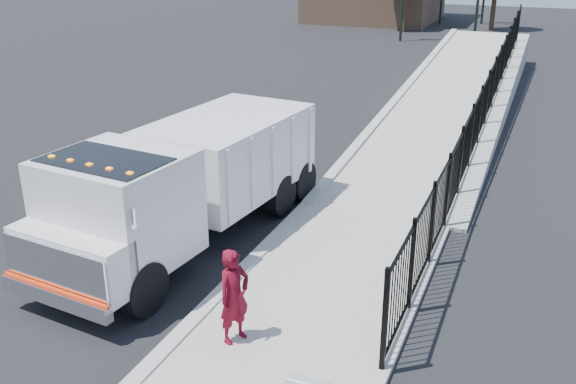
% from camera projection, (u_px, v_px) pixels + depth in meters
% --- Properties ---
extents(ground, '(120.00, 120.00, 0.00)m').
position_uv_depth(ground, '(240.00, 277.00, 13.45)').
color(ground, black).
rests_on(ground, ground).
extents(sidewalk, '(3.55, 12.00, 0.12)m').
position_uv_depth(sidewalk, '(289.00, 349.00, 11.03)').
color(sidewalk, '#9E998E').
rests_on(sidewalk, ground).
extents(curb, '(0.30, 12.00, 0.16)m').
position_uv_depth(curb, '(192.00, 324.00, 11.70)').
color(curb, '#ADAAA3').
rests_on(curb, ground).
extents(ramp, '(3.95, 24.06, 3.19)m').
position_uv_depth(ramp, '(458.00, 109.00, 26.45)').
color(ramp, '#9E998E').
rests_on(ramp, ground).
extents(iron_fence, '(0.10, 28.00, 1.80)m').
position_uv_depth(iron_fence, '(485.00, 115.00, 22.18)').
color(iron_fence, black).
rests_on(iron_fence, ground).
extents(truck, '(3.46, 8.39, 2.79)m').
position_uv_depth(truck, '(183.00, 180.00, 14.39)').
color(truck, black).
rests_on(truck, ground).
extents(worker, '(0.62, 0.74, 1.72)m').
position_uv_depth(worker, '(234.00, 296.00, 10.88)').
color(worker, '#5F0817').
rests_on(worker, sidewalk).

